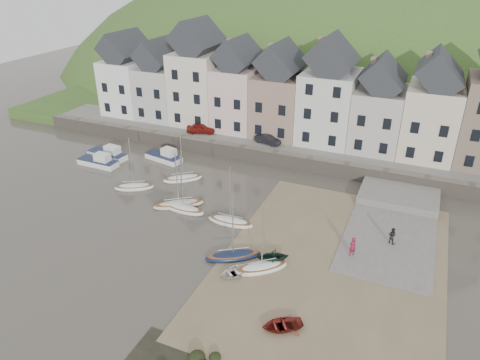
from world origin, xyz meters
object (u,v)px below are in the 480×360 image
at_px(sailboat_0, 183,178).
at_px(person_red, 353,246).
at_px(rowboat_white, 235,272).
at_px(rowboat_red, 282,325).
at_px(rowboat_green, 273,256).
at_px(car_right, 268,139).
at_px(person_dark, 392,235).
at_px(car_left, 201,128).

xyz_separation_m(sailboat_0, person_red, (20.66, -6.86, 0.76)).
bearing_deg(rowboat_white, rowboat_red, 1.04).
bearing_deg(rowboat_green, rowboat_red, -3.24).
distance_m(rowboat_red, person_red, 10.77).
bearing_deg(car_right, rowboat_red, -143.77).
relative_size(person_dark, car_right, 0.45).
relative_size(rowboat_white, person_red, 1.54).
bearing_deg(car_left, rowboat_white, -164.96).
bearing_deg(rowboat_red, person_red, 131.22).
bearing_deg(rowboat_white, person_dark, 78.51).
bearing_deg(person_red, rowboat_red, 30.98).
distance_m(rowboat_green, car_right, 22.94).
distance_m(rowboat_white, person_dark, 14.73).
relative_size(person_red, person_dark, 1.15).
xyz_separation_m(rowboat_red, person_red, (2.88, 10.36, 0.66)).
bearing_deg(rowboat_red, sailboat_0, -167.33).
bearing_deg(rowboat_green, sailboat_0, -153.24).
relative_size(rowboat_white, rowboat_green, 1.05).
xyz_separation_m(rowboat_green, person_red, (5.91, 3.69, 0.27)).
distance_m(rowboat_white, person_red, 10.43).
bearing_deg(rowboat_white, rowboat_green, 86.61).
height_order(person_dark, car_left, car_left).
distance_m(person_red, person_dark, 4.37).
bearing_deg(rowboat_white, car_left, 160.95).
relative_size(rowboat_red, car_left, 0.76).
bearing_deg(person_dark, car_left, -4.94).
height_order(sailboat_0, rowboat_green, sailboat_0).
height_order(car_left, car_right, car_left).
distance_m(car_left, car_right, 9.65).
height_order(rowboat_green, person_red, person_red).
relative_size(sailboat_0, car_left, 1.64).
height_order(sailboat_0, rowboat_white, sailboat_0).
bearing_deg(car_left, car_right, -108.06).
bearing_deg(sailboat_0, car_right, 59.19).
relative_size(sailboat_0, rowboat_white, 2.27).
relative_size(person_red, car_left, 0.47).
xyz_separation_m(sailboat_0, car_right, (6.43, 10.78, 1.91)).
distance_m(rowboat_red, car_left, 35.05).
distance_m(rowboat_green, person_dark, 11.23).
distance_m(sailboat_0, person_red, 21.78).
bearing_deg(rowboat_green, car_left, -167.55).
relative_size(rowboat_red, person_dark, 1.86).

